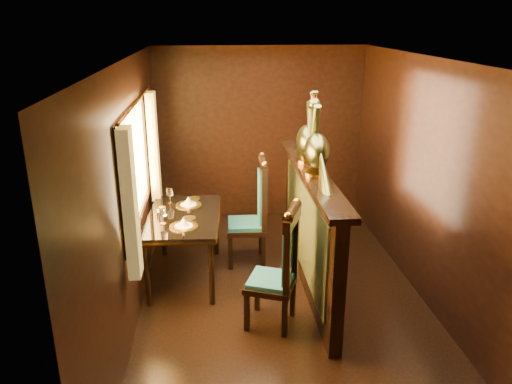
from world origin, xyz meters
The scene contains 8 objects.
ground centered at (0.00, 0.00, 0.00)m, with size 5.00×5.00×0.00m, color black.
room_shell centered at (-0.09, 0.02, 1.58)m, with size 3.04×5.04×2.52m.
partition centered at (0.32, 0.30, 0.71)m, with size 0.26×2.70×1.36m.
dining_table centered at (-1.06, 0.61, 0.71)m, with size 0.87×1.36×0.98m.
chair_left centered at (-0.07, -0.44, 0.66)m, with size 0.59×0.61×1.27m.
chair_right centered at (-0.20, 0.94, 0.70)m, with size 0.49×0.54×1.34m.
peacock_left centered at (0.33, 0.10, 1.77)m, with size 0.26×0.69×0.82m, color #17452C, non-canonical shape.
peacock_right centered at (0.33, 0.57, 1.76)m, with size 0.25×0.67×0.80m, color #17452C, non-canonical shape.
Camera 1 is at (-0.72, -4.61, 2.87)m, focal length 35.00 mm.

